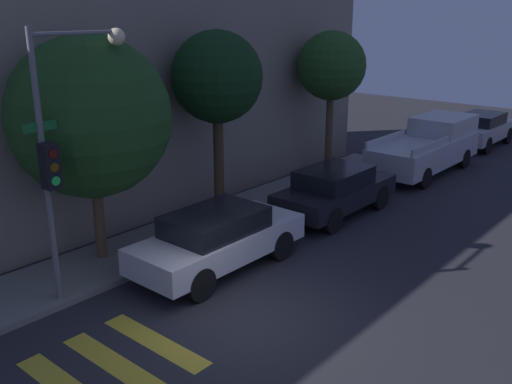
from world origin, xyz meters
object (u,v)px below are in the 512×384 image
at_px(pickup_truck, 428,146).
at_px(sedan_far_end, 481,128).
at_px(traffic_light_pole, 64,133).
at_px(tree_near_corner, 90,117).
at_px(sedan_near_corner, 218,238).
at_px(tree_far_end, 332,67).
at_px(tree_midblock, 217,78).
at_px(sedan_middle, 335,190).

bearing_deg(pickup_truck, sedan_far_end, 0.00).
bearing_deg(pickup_truck, traffic_light_pole, 174.95).
bearing_deg(pickup_truck, tree_near_corner, 169.25).
relative_size(traffic_light_pole, sedan_near_corner, 1.27).
relative_size(tree_near_corner, tree_far_end, 1.04).
xyz_separation_m(pickup_truck, tree_midblock, (-8.85, 2.47, 3.10)).
relative_size(traffic_light_pole, tree_near_corner, 1.03).
height_order(pickup_truck, tree_near_corner, tree_near_corner).
height_order(pickup_truck, tree_midblock, tree_midblock).
bearing_deg(tree_near_corner, tree_midblock, 0.00).
height_order(sedan_near_corner, tree_midblock, tree_midblock).
relative_size(sedan_near_corner, tree_midblock, 0.82).
bearing_deg(tree_midblock, pickup_truck, -15.57).
height_order(sedan_far_end, tree_far_end, tree_far_end).
distance_m(sedan_middle, tree_far_end, 5.25).
bearing_deg(sedan_middle, sedan_far_end, -0.00).
bearing_deg(sedan_near_corner, pickup_truck, 0.00).
relative_size(sedan_near_corner, tree_far_end, 0.85).
distance_m(traffic_light_pole, sedan_near_corner, 4.26).
height_order(sedan_near_corner, tree_near_corner, tree_near_corner).
bearing_deg(tree_near_corner, traffic_light_pole, -139.40).
relative_size(sedan_far_end, tree_near_corner, 0.79).
height_order(traffic_light_pole, pickup_truck, traffic_light_pole).
height_order(traffic_light_pole, tree_midblock, traffic_light_pole).
bearing_deg(tree_midblock, sedan_middle, -45.61).
distance_m(sedan_far_end, tree_near_corner, 18.94).
distance_m(tree_near_corner, tree_midblock, 4.18).
relative_size(sedan_near_corner, sedan_middle, 1.04).
bearing_deg(pickup_truck, tree_far_end, 141.61).
bearing_deg(pickup_truck, sedan_near_corner, 180.00).
height_order(sedan_middle, pickup_truck, pickup_truck).
distance_m(sedan_far_end, tree_midblock, 15.01).
distance_m(traffic_light_pole, pickup_truck, 14.68).
xyz_separation_m(traffic_light_pole, tree_midblock, (5.54, 1.19, 0.50)).
relative_size(pickup_truck, tree_midblock, 1.06).
xyz_separation_m(sedan_middle, pickup_truck, (6.43, -0.00, 0.21)).
bearing_deg(tree_midblock, sedan_near_corner, -136.42).
bearing_deg(sedan_far_end, sedan_middle, 180.00).
distance_m(traffic_light_pole, sedan_far_end, 20.20).
bearing_deg(pickup_truck, sedan_middle, 180.00).
bearing_deg(pickup_truck, tree_midblock, 164.43).
distance_m(sedan_near_corner, sedan_far_end, 17.02).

